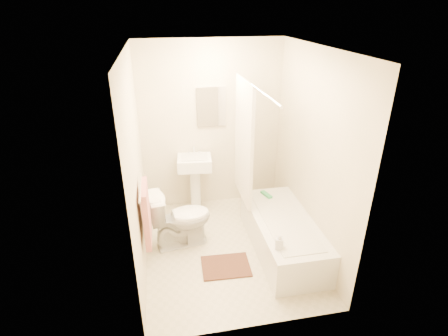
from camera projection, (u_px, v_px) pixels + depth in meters
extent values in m
plane|color=beige|center=(228.00, 248.00, 4.40)|extent=(2.40, 2.40, 0.00)
plane|color=white|center=(229.00, 48.00, 3.37)|extent=(2.40, 2.40, 0.00)
cube|color=beige|center=(211.00, 127.00, 4.95)|extent=(2.00, 0.02, 2.40)
cube|color=beige|center=(136.00, 168.00, 3.71)|extent=(0.02, 2.40, 2.40)
cube|color=beige|center=(312.00, 155.00, 4.05)|extent=(0.02, 2.40, 2.40)
cube|color=white|center=(211.00, 107.00, 4.80)|extent=(0.40, 0.03, 0.55)
cylinder|color=silver|center=(255.00, 86.00, 3.68)|extent=(0.03, 1.70, 0.03)
cube|color=silver|center=(244.00, 142.00, 4.37)|extent=(0.04, 0.80, 1.55)
cylinder|color=silver|center=(140.00, 187.00, 3.54)|extent=(0.02, 0.60, 0.02)
cube|color=#CC7266|center=(146.00, 214.00, 3.68)|extent=(0.06, 0.45, 0.66)
cylinder|color=white|center=(147.00, 203.00, 4.04)|extent=(0.11, 0.12, 0.12)
imported|color=white|center=(181.00, 218.00, 4.34)|extent=(0.81, 0.53, 0.74)
cube|color=#4C211C|center=(226.00, 266.00, 4.08)|extent=(0.57, 0.44, 0.02)
imported|color=white|center=(279.00, 241.00, 3.67)|extent=(0.10, 0.10, 0.18)
cube|color=#319954|center=(266.00, 195.00, 4.70)|extent=(0.12, 0.21, 0.04)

